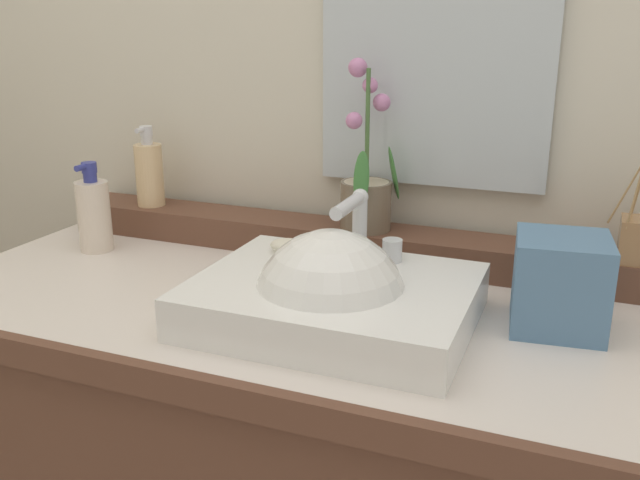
% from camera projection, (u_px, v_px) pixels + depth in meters
% --- Properties ---
extents(back_ledge, '(1.22, 0.11, 0.06)m').
position_uv_depth(back_ledge, '(355.00, 242.00, 1.30)').
color(back_ledge, brown).
rests_on(back_ledge, vanity_cabinet).
extents(sink_basin, '(0.41, 0.32, 0.26)m').
position_uv_depth(sink_basin, '(332.00, 303.00, 1.01)').
color(sink_basin, white).
rests_on(sink_basin, vanity_cabinet).
extents(soap_bar, '(0.07, 0.04, 0.02)m').
position_uv_depth(soap_bar, '(290.00, 246.00, 1.13)').
color(soap_bar, beige).
rests_on(soap_bar, sink_basin).
extents(potted_plant, '(0.11, 0.11, 0.31)m').
position_uv_depth(potted_plant, '(366.00, 189.00, 1.26)').
color(potted_plant, brown).
rests_on(potted_plant, back_ledge).
extents(soap_dispenser, '(0.06, 0.06, 0.17)m').
position_uv_depth(soap_dispenser, '(149.00, 173.00, 1.43)').
color(soap_dispenser, '#E0BD8A').
rests_on(soap_dispenser, back_ledge).
extents(lotion_bottle, '(0.06, 0.07, 0.18)m').
position_uv_depth(lotion_bottle, '(94.00, 214.00, 1.33)').
color(lotion_bottle, beige).
rests_on(lotion_bottle, vanity_cabinet).
extents(tissue_box, '(0.14, 0.14, 0.14)m').
position_uv_depth(tissue_box, '(560.00, 283.00, 0.99)').
color(tissue_box, teal).
rests_on(tissue_box, vanity_cabinet).
extents(mirror, '(0.42, 0.02, 0.52)m').
position_uv_depth(mirror, '(436.00, 38.00, 1.20)').
color(mirror, silver).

